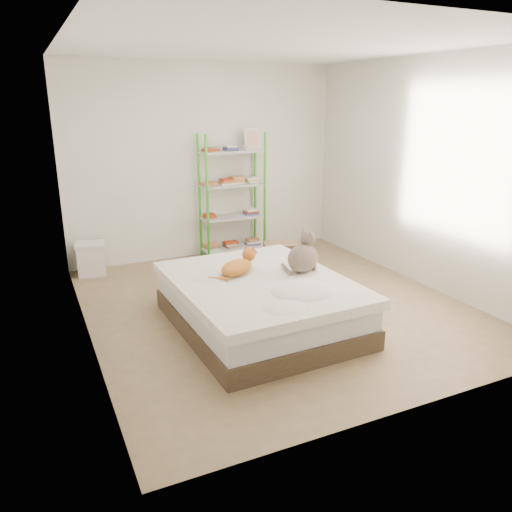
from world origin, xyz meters
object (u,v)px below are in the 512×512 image
cardboard_box (282,255)px  white_bin (91,258)px  bed (260,303)px  grey_cat (303,252)px  shelf_unit (233,196)px  orange_cat (237,266)px

cardboard_box → white_bin: size_ratio=1.29×
bed → grey_cat: (0.47, 0.01, 0.45)m
grey_cat → shelf_unit: bearing=-24.9°
orange_cat → white_bin: (-1.12, 2.05, -0.37)m
bed → white_bin: (-1.26, 2.26, -0.03)m
bed → shelf_unit: size_ratio=1.12×
grey_cat → cardboard_box: 1.71m
grey_cat → shelf_unit: (0.21, 2.28, 0.15)m
bed → orange_cat: (-0.15, 0.21, 0.34)m
bed → cardboard_box: size_ratio=3.64×
shelf_unit → cardboard_box: 1.09m
grey_cat → white_bin: (-1.73, 2.25, -0.48)m
orange_cat → shelf_unit: 2.26m
orange_cat → white_bin: orange_cat is taller
white_bin → bed: bearing=-60.8°
shelf_unit → orange_cat: bearing=-111.6°
bed → shelf_unit: 2.47m
bed → white_bin: bed is taller
grey_cat → shelf_unit: 2.30m
shelf_unit → cardboard_box: size_ratio=3.24×
cardboard_box → bed: bearing=-107.6°
bed → orange_cat: bearing=123.0°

